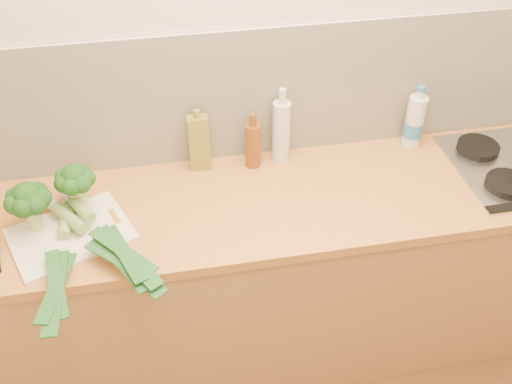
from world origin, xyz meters
The scene contains 12 objects.
room_shell centered at (0.00, 1.49, 1.17)m, with size 3.50×3.50×3.50m.
counter centered at (0.00, 1.20, 0.45)m, with size 3.20×0.62×0.90m.
chopping_board centered at (-0.75, 1.13, 0.91)m, with size 0.39×0.29×0.01m, color white.
broccoli_left centered at (-0.87, 1.18, 1.04)m, with size 0.15×0.16×0.20m.
broccoli_right centered at (-0.71, 1.24, 1.05)m, with size 0.14×0.14×0.20m.
leek_front centered at (-0.77, 1.10, 0.94)m, with size 0.11×0.69×0.04m.
leek_mid centered at (-0.71, 1.11, 0.95)m, with size 0.46×0.60×0.04m.
leek_back centered at (-0.66, 1.11, 0.97)m, with size 0.36×0.57×0.04m.
oil_tin centered at (-0.26, 1.43, 1.02)m, with size 0.08×0.05×0.27m.
glass_bottle centered at (0.06, 1.43, 1.04)m, with size 0.07×0.07×0.32m.
amber_bottle centered at (-0.05, 1.41, 1.00)m, with size 0.06×0.06×0.24m.
water_bottle centered at (0.62, 1.43, 1.01)m, with size 0.08×0.08×0.26m.
Camera 1 is at (-0.38, -0.38, 2.30)m, focal length 40.00 mm.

